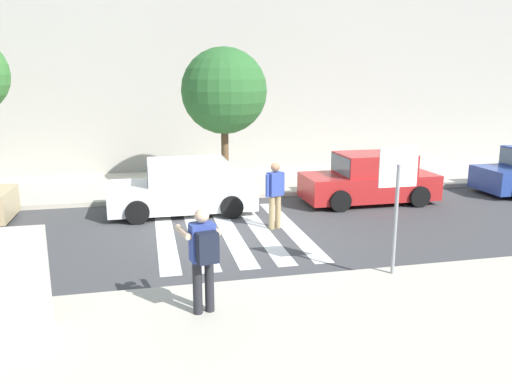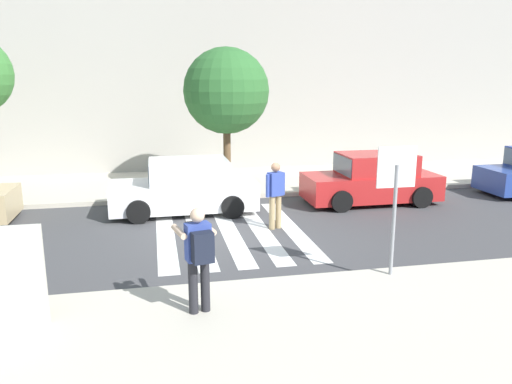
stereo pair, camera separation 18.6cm
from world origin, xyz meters
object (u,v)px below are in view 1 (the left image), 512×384
(street_tree_center, at_px, (224,91))
(advertising_board, at_px, (9,280))
(parked_car_white, at_px, (184,188))
(stop_sign, at_px, (398,182))
(photographer_with_backpack, at_px, (203,252))
(pedestrian_crossing, at_px, (275,192))
(parked_car_red, at_px, (370,180))

(street_tree_center, distance_m, advertising_board, 9.99)
(parked_car_white, height_order, advertising_board, advertising_board)
(stop_sign, bearing_deg, photographer_with_backpack, -166.79)
(photographer_with_backpack, relative_size, advertising_board, 1.08)
(pedestrian_crossing, bearing_deg, parked_car_white, 136.53)
(photographer_with_backpack, relative_size, parked_car_white, 0.42)
(photographer_with_backpack, distance_m, parked_car_white, 6.69)
(photographer_with_backpack, height_order, street_tree_center, street_tree_center)
(parked_car_red, bearing_deg, pedestrian_crossing, -150.32)
(parked_car_white, distance_m, advertising_board, 7.31)
(stop_sign, distance_m, pedestrian_crossing, 4.11)
(photographer_with_backpack, xyz_separation_m, pedestrian_crossing, (2.37, 4.63, -0.19))
(advertising_board, bearing_deg, street_tree_center, 62.02)
(photographer_with_backpack, relative_size, parked_car_red, 0.42)
(photographer_with_backpack, bearing_deg, street_tree_center, 78.68)
(stop_sign, distance_m, parked_car_red, 6.33)
(photographer_with_backpack, xyz_separation_m, parked_car_red, (5.96, 6.68, -0.44))
(street_tree_center, bearing_deg, photographer_with_backpack, -101.32)
(parked_car_red, height_order, street_tree_center, street_tree_center)
(parked_car_white, height_order, parked_car_red, same)
(parked_car_red, height_order, advertising_board, advertising_board)
(parked_car_white, relative_size, advertising_board, 2.56)
(stop_sign, xyz_separation_m, advertising_board, (-6.55, -0.84, -0.99))
(pedestrian_crossing, distance_m, street_tree_center, 4.68)
(photographer_with_backpack, relative_size, street_tree_center, 0.37)
(parked_car_red, bearing_deg, parked_car_white, 180.00)
(pedestrian_crossing, bearing_deg, stop_sign, -70.27)
(photographer_with_backpack, bearing_deg, stop_sign, 13.21)
(parked_car_white, bearing_deg, street_tree_center, 51.85)
(photographer_with_backpack, distance_m, street_tree_center, 9.03)
(pedestrian_crossing, distance_m, parked_car_red, 4.13)
(stop_sign, relative_size, street_tree_center, 0.53)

